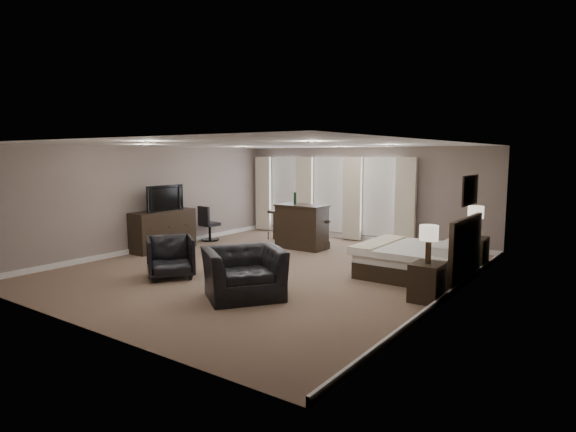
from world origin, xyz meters
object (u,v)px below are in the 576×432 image
Objects in this scene: nightstand_near at (427,282)px; tv at (163,208)px; armchair_far at (170,255)px; bar_stool_left at (274,225)px; bed at (409,244)px; bar_counter at (302,226)px; nightstand_far at (474,252)px; lamp_near at (428,244)px; lamp_far at (475,222)px; dresser at (163,230)px; desk_chair at (210,223)px; bar_stool_right at (324,235)px; armchair_near at (244,265)px.

nightstand_near is 6.97m from tv.
armchair_far is 4.70m from bar_stool_left.
bed is 1.50× the size of bar_counter.
bar_stool_left is (-0.93, 4.61, -0.03)m from armchair_far.
armchair_far is at bearing -137.07° from nightstand_far.
armchair_far is at bearing -142.63° from bed.
bar_counter is (-3.27, 1.08, -0.05)m from bed.
lamp_near is at bearing -30.03° from bar_stool_left.
nightstand_near is 0.56× the size of tv.
lamp_near is at bearing -90.00° from lamp_far.
tv reaches higher than dresser.
lamp_far is (0.00, 2.90, 0.04)m from lamp_near.
bar_counter is at bearing -163.36° from desk_chair.
bar_stool_left is at bearing 47.80° from armchair_far.
tv is 4.12m from bar_stool_right.
bar_stool_left is (-5.55, 3.21, -0.53)m from lamp_near.
bed is at bearing 10.17° from dresser.
bar_stool_left is (1.37, 2.84, -0.09)m from dresser.
nightstand_far is at bearing 2.01° from bar_stool_right.
lamp_near is at bearing -93.04° from tv.
armchair_far is (-2.03, 0.18, -0.11)m from armchair_near.
nightstand_far is 0.66× the size of desk_chair.
bed is 2.94× the size of lamp_far.
lamp_near reaches higher than dresser.
nightstand_far is at bearing 90.00° from nightstand_near.
bed is 4.99m from bar_stool_left.
tv is at bearing 94.22° from desk_chair.
nightstand_near is 4.58m from bar_stool_right.
bed is 3.12× the size of nightstand_near.
bar_stool_right is at bearing -12.96° from bar_stool_left.
nightstand_far is (0.00, 2.90, 0.01)m from nightstand_near.
bed is 1.73m from nightstand_far.
bar_stool_right is 3.34m from desk_chair.
bar_stool_left is at bearing 64.29° from dresser.
lamp_near is 4.62m from bar_stool_right.
bar_stool_left is 1.82m from desk_chair.
tv is at bearing 101.83° from armchair_near.
bar_counter is at bearing 38.15° from dresser.
lamp_near reaches higher than nightstand_near.
nightstand_near is 3.05m from armchair_near.
nightstand_far is 5.56m from bar_stool_left.
desk_chair is at bearing -168.64° from bar_counter.
dresser reaches higher than desk_chair.
nightstand_near is 0.49× the size of armchair_near.
bar_stool_left is at bearing 176.81° from nightstand_far.
dresser is 3.16m from bar_stool_left.
bar_stool_left reaches higher than nightstand_near.
lamp_near is 0.48× the size of bar_counter.
bar_counter is at bearing 29.76° from armchair_far.
tv is at bearing -143.67° from bar_stool_right.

